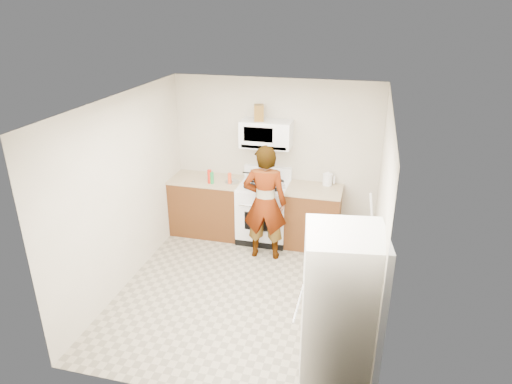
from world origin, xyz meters
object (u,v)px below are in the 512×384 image
(microwave, at_px, (266,134))
(gas_range, at_px, (264,211))
(fridge, at_px, (340,314))
(saucepan, at_px, (256,176))
(person, at_px, (265,203))
(kettle, at_px, (328,179))

(microwave, bearing_deg, gas_range, -90.00)
(fridge, height_order, saucepan, fridge)
(gas_range, relative_size, person, 0.66)
(kettle, bearing_deg, saucepan, 178.83)
(gas_range, height_order, microwave, microwave)
(fridge, distance_m, kettle, 3.03)
(gas_range, distance_m, saucepan, 0.56)
(person, relative_size, saucepan, 8.46)
(saucepan, bearing_deg, microwave, -3.57)
(person, bearing_deg, saucepan, -71.21)
(gas_range, distance_m, person, 0.66)
(gas_range, relative_size, microwave, 1.49)
(person, xyz_separation_m, fridge, (1.24, -2.26, -0.01))
(microwave, xyz_separation_m, fridge, (1.38, -2.91, -0.85))
(person, xyz_separation_m, saucepan, (-0.29, 0.66, 0.15))
(person, distance_m, saucepan, 0.74)
(microwave, bearing_deg, kettle, 5.22)
(microwave, xyz_separation_m, kettle, (0.94, 0.09, -0.68))
(person, height_order, kettle, person)
(person, bearing_deg, fridge, 113.93)
(fridge, height_order, kettle, fridge)
(person, bearing_deg, gas_range, -80.39)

